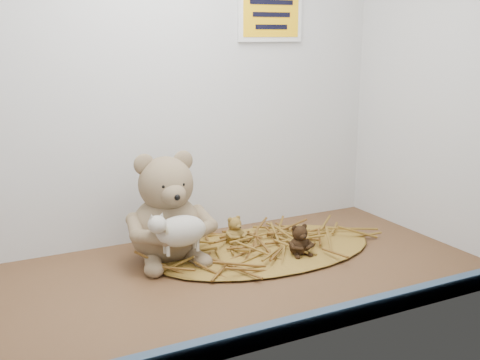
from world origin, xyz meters
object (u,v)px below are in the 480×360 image
toy_lamb (181,231)px  mini_teddy_tan (234,229)px  mini_teddy_brown (299,239)px  main_teddy (166,207)px

toy_lamb → mini_teddy_tan: 20.76cm
toy_lamb → mini_teddy_tan: size_ratio=2.17×
mini_teddy_tan → mini_teddy_brown: size_ratio=0.93×
mini_teddy_brown → mini_teddy_tan: bearing=129.3°
main_teddy → mini_teddy_tan: main_teddy is taller
toy_lamb → mini_teddy_tan: toy_lamb is taller
mini_teddy_tan → mini_teddy_brown: mini_teddy_brown is taller
main_teddy → mini_teddy_tan: 19.40cm
toy_lamb → mini_teddy_brown: bearing=-8.6°
main_teddy → toy_lamb: bearing=-86.9°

